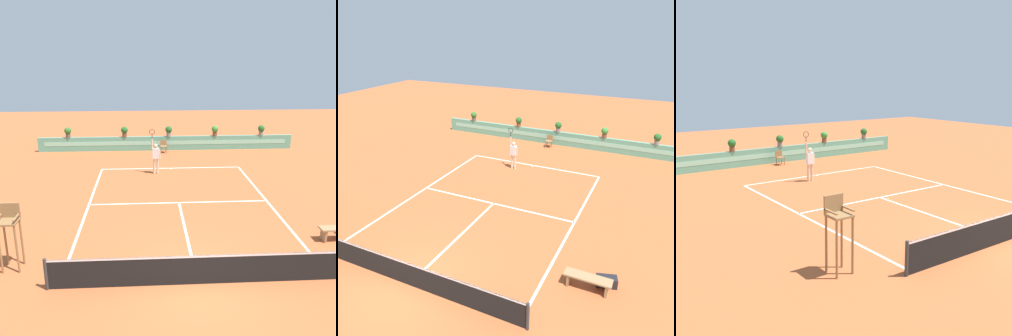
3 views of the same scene
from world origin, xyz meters
The scene contains 13 objects.
ground_plane centered at (0.00, 6.00, 0.00)m, with size 60.00×60.00×0.00m, color #B2562D.
court_lines centered at (0.00, 6.72, 0.00)m, with size 8.32×11.94×0.01m.
net centered at (0.00, 0.00, 0.51)m, with size 8.92×0.10×1.00m.
back_wall_barrier centered at (0.00, 16.39, 0.50)m, with size 18.00×0.21×1.00m.
umpire_chair centered at (-5.75, 1.26, 1.34)m, with size 0.60×0.60×2.14m.
ball_kid_chair centered at (-0.26, 15.66, 0.48)m, with size 0.44×0.44×0.85m.
tennis_player centered at (-0.93, 10.89, 1.05)m, with size 0.62×0.24×2.58m.
tennis_ball_near_baseline centered at (0.07, 5.93, 0.03)m, with size 0.07×0.07×0.07m, color #CCE033.
potted_plant_right centered at (3.44, 16.39, 1.41)m, with size 0.48×0.48×0.72m.
potted_plant_far_right centered at (6.79, 16.39, 1.41)m, with size 0.48×0.48×0.72m.
potted_plant_left centered at (-2.96, 16.39, 1.41)m, with size 0.48×0.48×0.72m.
potted_plant_far_left centered at (-6.88, 16.39, 1.41)m, with size 0.48×0.48×0.72m.
potted_plant_centre centered at (0.15, 16.39, 1.41)m, with size 0.48×0.48×0.72m.
Camera 1 is at (-1.47, -9.59, 6.54)m, focal length 40.04 mm.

